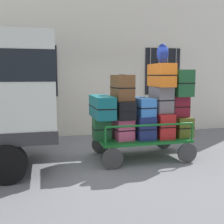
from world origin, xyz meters
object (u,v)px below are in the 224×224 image
(suitcase_midleft_top, at_px, (122,88))
(suitcase_midright_bottom, at_px, (161,124))
(suitcase_midright_top, at_px, (161,75))
(suitcase_right_bottom, at_px, (179,126))
(suitcase_left_middle, at_px, (102,107))
(suitcase_midleft_bottom, at_px, (122,128))
(suitcase_midleft_middle, at_px, (122,109))
(suitcase_midright_middle, at_px, (161,100))
(suitcase_center_bottom, at_px, (141,126))
(backpack, at_px, (163,54))
(suitcase_right_middle, at_px, (180,106))
(luggage_cart, at_px, (141,141))
(suitcase_center_middle, at_px, (142,107))
(suitcase_right_top, at_px, (180,83))

(suitcase_midleft_top, height_order, suitcase_midright_bottom, suitcase_midleft_top)
(suitcase_midright_top, height_order, suitcase_right_bottom, suitcase_midright_top)
(suitcase_midleft_top, xyz_separation_m, suitcase_midright_top, (0.92, 0.03, 0.27))
(suitcase_left_middle, height_order, suitcase_midleft_bottom, suitcase_left_middle)
(suitcase_midleft_bottom, relative_size, suitcase_midleft_middle, 0.79)
(suitcase_midleft_bottom, xyz_separation_m, suitcase_midright_middle, (0.92, 0.02, 0.62))
(suitcase_midleft_top, bearing_deg, suitcase_center_bottom, 3.26)
(suitcase_midleft_top, xyz_separation_m, backpack, (0.95, 0.03, 0.75))
(suitcase_midleft_bottom, height_order, suitcase_midright_top, suitcase_midright_top)
(suitcase_right_middle, xyz_separation_m, backpack, (-0.44, 0.04, 1.19))
(suitcase_midleft_bottom, height_order, suitcase_midleft_middle, suitcase_midleft_middle)
(suitcase_midleft_top, bearing_deg, suitcase_midright_bottom, -0.17)
(luggage_cart, height_order, suitcase_center_middle, suitcase_center_middle)
(suitcase_left_middle, bearing_deg, suitcase_midleft_middle, -0.69)
(suitcase_center_middle, distance_m, suitcase_midright_bottom, 0.63)
(suitcase_midright_bottom, distance_m, suitcase_right_top, 1.05)
(luggage_cart, relative_size, suitcase_midleft_top, 3.30)
(suitcase_midright_bottom, relative_size, suitcase_right_middle, 1.77)
(suitcase_center_bottom, bearing_deg, suitcase_midleft_middle, -173.87)
(suitcase_midright_bottom, bearing_deg, suitcase_right_bottom, -2.64)
(suitcase_center_bottom, bearing_deg, luggage_cart, -90.00)
(suitcase_midleft_top, relative_size, suitcase_right_middle, 1.34)
(suitcase_midright_top, bearing_deg, suitcase_center_bottom, -179.47)
(suitcase_left_middle, height_order, suitcase_midright_middle, suitcase_midright_middle)
(backpack, bearing_deg, suitcase_midright_top, 178.27)
(suitcase_midleft_middle, bearing_deg, suitcase_midright_middle, 1.60)
(backpack, bearing_deg, suitcase_right_top, -3.57)
(suitcase_right_middle, bearing_deg, suitcase_midleft_bottom, -179.78)
(suitcase_midleft_bottom, relative_size, suitcase_midright_bottom, 0.76)
(suitcase_midleft_top, xyz_separation_m, suitcase_midright_bottom, (0.92, -0.00, -0.85))
(suitcase_center_bottom, height_order, suitcase_midright_top, suitcase_midright_top)
(suitcase_midleft_top, distance_m, suitcase_right_top, 1.39)
(suitcase_midright_top, bearing_deg, suitcase_center_middle, -176.41)
(suitcase_midleft_middle, height_order, suitcase_midright_top, suitcase_midright_top)
(suitcase_center_middle, height_order, suitcase_midright_top, suitcase_midright_top)
(suitcase_midright_middle, height_order, suitcase_right_top, suitcase_right_top)
(suitcase_midright_bottom, bearing_deg, suitcase_midleft_bottom, -178.99)
(suitcase_center_middle, xyz_separation_m, suitcase_right_bottom, (0.92, -0.03, -0.48))
(suitcase_midleft_bottom, bearing_deg, suitcase_right_bottom, -0.21)
(suitcase_center_bottom, height_order, suitcase_midright_bottom, suitcase_midright_bottom)
(suitcase_midright_middle, bearing_deg, suitcase_midleft_top, -179.84)
(suitcase_midleft_bottom, bearing_deg, luggage_cart, 2.86)
(suitcase_center_middle, bearing_deg, suitcase_midright_middle, 0.12)
(suitcase_left_middle, distance_m, suitcase_center_middle, 0.92)
(suitcase_midleft_bottom, relative_size, backpack, 1.45)
(suitcase_center_bottom, bearing_deg, suitcase_left_middle, -177.27)
(luggage_cart, height_order, suitcase_right_middle, suitcase_right_middle)
(suitcase_left_middle, bearing_deg, luggage_cart, 1.36)
(suitcase_left_middle, xyz_separation_m, suitcase_right_top, (1.84, 0.02, 0.50))
(luggage_cart, bearing_deg, suitcase_center_middle, -90.00)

